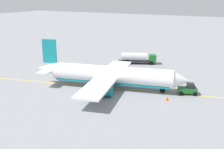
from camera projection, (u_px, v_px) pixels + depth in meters
ground_plane at (112, 88)px, 58.84m from camera, size 400.00×400.00×0.00m
airplane at (110, 76)px, 58.20m from camera, size 32.91×27.64×9.79m
fuel_tanker at (138, 58)px, 78.73m from camera, size 10.63×6.51×3.15m
pushback_tug at (188, 89)px, 55.14m from camera, size 4.09×3.44×2.20m
refueling_worker at (124, 67)px, 72.14m from camera, size 0.50×0.61×1.71m
safety_cone_nose at (167, 98)px, 52.06m from camera, size 0.66×0.66×0.73m
taxi_line_marking at (112, 88)px, 58.84m from camera, size 77.34×17.76×0.01m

